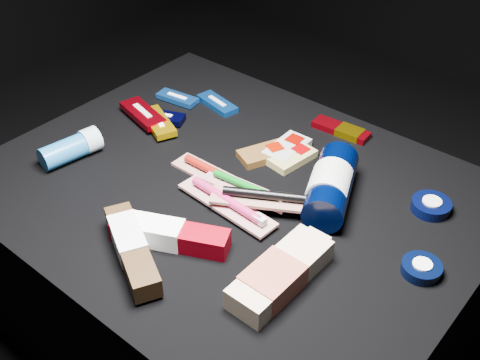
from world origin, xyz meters
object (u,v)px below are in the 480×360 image
Objects in this scene: lotion_bottle at (331,185)px; bodywash_bottle at (279,275)px; deodorant_stick at (72,148)px; toothpaste_carton_red at (165,234)px.

bodywash_bottle is at bearing -99.83° from lotion_bottle.
lotion_bottle is 0.55m from deodorant_stick.
toothpaste_carton_red is (-0.22, -0.05, -0.00)m from bodywash_bottle.
lotion_bottle is at bearing 103.76° from bodywash_bottle.
lotion_bottle reaches higher than toothpaste_carton_red.
lotion_bottle reaches higher than deodorant_stick.
bodywash_bottle is at bearing 8.70° from deodorant_stick.
toothpaste_carton_red is at bearing -142.63° from lotion_bottle.
deodorant_stick is (-0.56, 0.01, 0.00)m from bodywash_bottle.
bodywash_bottle is at bearing -12.56° from toothpaste_carton_red.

